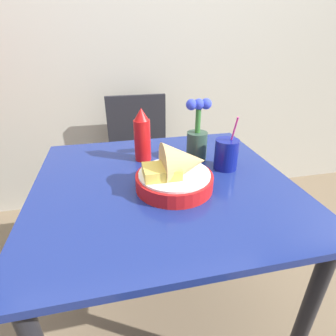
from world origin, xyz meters
name	(u,v)px	position (x,y,z in m)	size (l,w,h in m)	color
ground_plane	(165,312)	(0.00, 0.00, 0.00)	(12.00, 12.00, 0.00)	#7A664C
wall_window	(128,24)	(0.00, 1.12, 1.30)	(7.00, 0.06, 2.60)	#B7B2A3
dining_table	(164,206)	(0.00, 0.00, 0.64)	(0.93, 0.89, 0.76)	navy
chair_far_window	(140,151)	(0.00, 0.84, 0.52)	(0.40, 0.40, 0.89)	black
food_basket	(177,173)	(0.04, -0.06, 0.82)	(0.27, 0.27, 0.17)	red
ketchup_bottle	(142,136)	(-0.05, 0.20, 0.86)	(0.07, 0.07, 0.22)	red
drink_cup	(226,155)	(0.26, 0.05, 0.81)	(0.09, 0.09, 0.22)	navy
flower_vase	(197,137)	(0.18, 0.16, 0.86)	(0.10, 0.09, 0.26)	#2D4738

